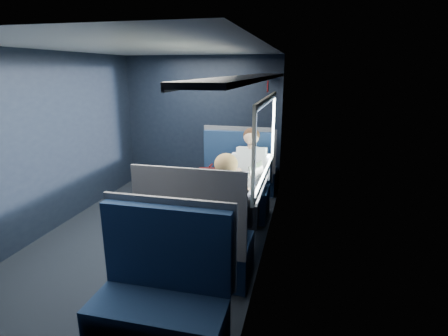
% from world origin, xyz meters
% --- Properties ---
extents(ground, '(2.80, 4.20, 0.01)m').
position_xyz_m(ground, '(0.00, 0.00, -0.01)').
color(ground, black).
extents(room_shell, '(3.00, 4.40, 2.40)m').
position_xyz_m(room_shell, '(0.02, 0.00, 1.48)').
color(room_shell, black).
rests_on(room_shell, ground).
extents(table, '(0.62, 1.00, 0.74)m').
position_xyz_m(table, '(1.03, 0.00, 0.66)').
color(table, '#54565E').
rests_on(table, ground).
extents(seat_bay_near, '(1.04, 0.62, 1.26)m').
position_xyz_m(seat_bay_near, '(0.84, 0.87, 0.42)').
color(seat_bay_near, '#0D1D3C').
rests_on(seat_bay_near, ground).
extents(seat_bay_far, '(1.04, 0.62, 1.26)m').
position_xyz_m(seat_bay_far, '(0.85, -0.87, 0.41)').
color(seat_bay_far, '#0D1D3C').
rests_on(seat_bay_far, ground).
extents(seat_row_front, '(1.04, 0.51, 1.16)m').
position_xyz_m(seat_row_front, '(0.85, 1.80, 0.41)').
color(seat_row_front, '#0D1D3C').
rests_on(seat_row_front, ground).
extents(seat_row_back, '(1.04, 0.51, 1.16)m').
position_xyz_m(seat_row_back, '(0.85, -1.80, 0.41)').
color(seat_row_back, '#0D1D3C').
rests_on(seat_row_back, ground).
extents(man, '(0.53, 0.56, 1.32)m').
position_xyz_m(man, '(1.10, 0.70, 0.72)').
color(man, black).
rests_on(man, ground).
extents(woman, '(0.53, 0.56, 1.32)m').
position_xyz_m(woman, '(1.10, -0.71, 0.73)').
color(woman, black).
rests_on(woman, ground).
extents(papers, '(0.79, 0.96, 0.01)m').
position_xyz_m(papers, '(0.92, 0.03, 0.74)').
color(papers, white).
rests_on(papers, table).
extents(laptop, '(0.36, 0.41, 0.26)m').
position_xyz_m(laptop, '(1.21, 0.09, 0.81)').
color(laptop, silver).
rests_on(laptop, table).
extents(bottle_small, '(0.06, 0.06, 0.19)m').
position_xyz_m(bottle_small, '(1.27, 0.38, 0.83)').
color(bottle_small, silver).
rests_on(bottle_small, table).
extents(cup, '(0.07, 0.07, 0.10)m').
position_xyz_m(cup, '(1.22, 0.35, 0.79)').
color(cup, white).
rests_on(cup, table).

